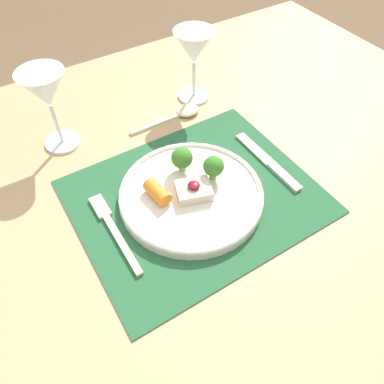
% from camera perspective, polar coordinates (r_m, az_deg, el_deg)
% --- Properties ---
extents(ground_plane, '(8.00, 8.00, 0.00)m').
position_cam_1_polar(ground_plane, '(1.37, 0.28, -21.31)').
color(ground_plane, brown).
extents(dining_table, '(1.47, 1.12, 0.75)m').
position_cam_1_polar(dining_table, '(0.77, 0.47, -4.60)').
color(dining_table, tan).
rests_on(dining_table, ground_plane).
extents(placemat, '(0.44, 0.36, 0.00)m').
position_cam_1_polar(placemat, '(0.70, 0.51, -0.70)').
color(placemat, '#235633').
rests_on(placemat, dining_table).
extents(dinner_plate, '(0.27, 0.27, 0.07)m').
position_cam_1_polar(dinner_plate, '(0.69, -0.04, -0.13)').
color(dinner_plate, silver).
rests_on(dinner_plate, placemat).
extents(fork, '(0.02, 0.19, 0.01)m').
position_cam_1_polar(fork, '(0.67, -12.07, -5.22)').
color(fork, beige).
rests_on(fork, placemat).
extents(knife, '(0.02, 0.19, 0.01)m').
position_cam_1_polar(knife, '(0.77, 11.97, 4.14)').
color(knife, beige).
rests_on(knife, placemat).
extents(spoon, '(0.17, 0.05, 0.02)m').
position_cam_1_polar(spoon, '(0.88, -1.54, 12.01)').
color(spoon, beige).
rests_on(spoon, dining_table).
extents(wine_glass_near, '(0.09, 0.09, 0.16)m').
position_cam_1_polar(wine_glass_near, '(0.87, 0.30, 20.80)').
color(wine_glass_near, white).
rests_on(wine_glass_near, dining_table).
extents(wine_glass_far, '(0.09, 0.09, 0.17)m').
position_cam_1_polar(wine_glass_far, '(0.78, -21.36, 13.89)').
color(wine_glass_far, white).
rests_on(wine_glass_far, dining_table).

